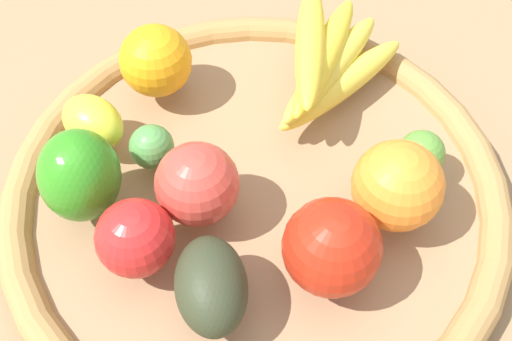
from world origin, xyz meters
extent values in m
plane|color=#8D704D|center=(0.00, 0.00, 0.00)|extent=(2.40, 2.40, 0.00)
cylinder|color=#9A7451|center=(0.00, 0.00, 0.01)|extent=(0.45, 0.45, 0.02)
torus|color=#A77A45|center=(0.00, 0.00, 0.02)|extent=(0.47, 0.47, 0.03)
sphere|color=#568E34|center=(0.12, 0.09, 0.06)|extent=(0.06, 0.06, 0.04)
sphere|color=orange|center=(-0.15, 0.05, 0.07)|extent=(0.08, 0.08, 0.07)
sphere|color=#C84035|center=(-0.03, -0.05, 0.07)|extent=(0.08, 0.08, 0.07)
ellipsoid|color=yellow|center=(0.01, 0.14, 0.05)|extent=(0.07, 0.17, 0.03)
ellipsoid|color=yellow|center=(0.00, 0.14, 0.06)|extent=(0.03, 0.17, 0.03)
ellipsoid|color=yellow|center=(-0.01, 0.14, 0.07)|extent=(0.06, 0.17, 0.03)
ellipsoid|color=yellow|center=(-0.02, 0.14, 0.09)|extent=(0.10, 0.17, 0.03)
ellipsoid|color=#2F3521|center=(0.03, -0.12, 0.06)|extent=(0.10, 0.10, 0.06)
sphere|color=red|center=(0.10, -0.04, 0.07)|extent=(0.10, 0.10, 0.08)
sphere|color=#4E9046|center=(-0.09, -0.03, 0.06)|extent=(0.05, 0.05, 0.04)
ellipsoid|color=#308B1D|center=(-0.11, -0.10, 0.08)|extent=(0.10, 0.10, 0.09)
sphere|color=red|center=(-0.04, -0.12, 0.07)|extent=(0.09, 0.09, 0.07)
ellipsoid|color=yellow|center=(-0.16, -0.03, 0.06)|extent=(0.07, 0.06, 0.05)
sphere|color=orange|center=(0.12, 0.04, 0.07)|extent=(0.09, 0.09, 0.08)
camera|label=1|loc=(0.18, -0.29, 0.53)|focal=46.04mm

